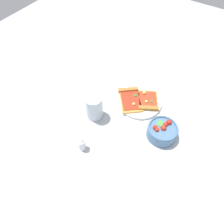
{
  "coord_description": "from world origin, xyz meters",
  "views": [
    {
      "loc": [
        -0.25,
        0.6,
        0.8
      ],
      "look_at": [
        0.06,
        0.12,
        0.03
      ],
      "focal_mm": 32.76,
      "sensor_mm": 36.0,
      "label": 1
    }
  ],
  "objects_px": {
    "pizza_slice_far": "(148,101)",
    "soda_glass": "(94,108)",
    "plate": "(139,101)",
    "paper_napkin": "(84,87)",
    "salad_bowl": "(162,131)",
    "pepper_shaker": "(82,144)",
    "pizza_slice_near": "(130,99)"
  },
  "relations": [
    {
      "from": "salad_bowl",
      "to": "soda_glass",
      "type": "xyz_separation_m",
      "value": [
        0.31,
        0.07,
        0.02
      ]
    },
    {
      "from": "pizza_slice_far",
      "to": "soda_glass",
      "type": "xyz_separation_m",
      "value": [
        0.18,
        0.2,
        0.04
      ]
    },
    {
      "from": "salad_bowl",
      "to": "paper_napkin",
      "type": "relative_size",
      "value": 0.92
    },
    {
      "from": "salad_bowl",
      "to": "pepper_shaker",
      "type": "xyz_separation_m",
      "value": [
        0.26,
        0.24,
        0.0
      ]
    },
    {
      "from": "pizza_slice_far",
      "to": "pepper_shaker",
      "type": "distance_m",
      "value": 0.39
    },
    {
      "from": "salad_bowl",
      "to": "pizza_slice_near",
      "type": "bearing_deg",
      "value": -23.7
    },
    {
      "from": "pizza_slice_far",
      "to": "paper_napkin",
      "type": "height_order",
      "value": "pizza_slice_far"
    },
    {
      "from": "plate",
      "to": "salad_bowl",
      "type": "bearing_deg",
      "value": 146.08
    },
    {
      "from": "pizza_slice_near",
      "to": "pizza_slice_far",
      "type": "relative_size",
      "value": 1.16
    },
    {
      "from": "plate",
      "to": "pepper_shaker",
      "type": "bearing_deg",
      "value": 76.72
    },
    {
      "from": "pizza_slice_near",
      "to": "pepper_shaker",
      "type": "distance_m",
      "value": 0.34
    },
    {
      "from": "pizza_slice_near",
      "to": "pizza_slice_far",
      "type": "xyz_separation_m",
      "value": [
        -0.08,
        -0.03,
        0.0
      ]
    },
    {
      "from": "pizza_slice_near",
      "to": "salad_bowl",
      "type": "distance_m",
      "value": 0.24
    },
    {
      "from": "salad_bowl",
      "to": "pepper_shaker",
      "type": "height_order",
      "value": "salad_bowl"
    },
    {
      "from": "plate",
      "to": "paper_napkin",
      "type": "relative_size",
      "value": 1.55
    },
    {
      "from": "pizza_slice_far",
      "to": "soda_glass",
      "type": "distance_m",
      "value": 0.27
    },
    {
      "from": "plate",
      "to": "pepper_shaker",
      "type": "relative_size",
      "value": 3.09
    },
    {
      "from": "pizza_slice_far",
      "to": "salad_bowl",
      "type": "relative_size",
      "value": 1.2
    },
    {
      "from": "plate",
      "to": "pizza_slice_near",
      "type": "relative_size",
      "value": 1.21
    },
    {
      "from": "salad_bowl",
      "to": "pepper_shaker",
      "type": "distance_m",
      "value": 0.35
    },
    {
      "from": "soda_glass",
      "to": "pizza_slice_near",
      "type": "bearing_deg",
      "value": -120.24
    },
    {
      "from": "plate",
      "to": "paper_napkin",
      "type": "xyz_separation_m",
      "value": [
        0.3,
        0.07,
        -0.01
      ]
    },
    {
      "from": "plate",
      "to": "salad_bowl",
      "type": "relative_size",
      "value": 1.69
    },
    {
      "from": "plate",
      "to": "pepper_shaker",
      "type": "distance_m",
      "value": 0.37
    },
    {
      "from": "plate",
      "to": "pizza_slice_near",
      "type": "height_order",
      "value": "pizza_slice_near"
    },
    {
      "from": "pizza_slice_far",
      "to": "plate",
      "type": "bearing_deg",
      "value": 16.45
    },
    {
      "from": "pizza_slice_far",
      "to": "salad_bowl",
      "type": "distance_m",
      "value": 0.18
    },
    {
      "from": "plate",
      "to": "pepper_shaker",
      "type": "xyz_separation_m",
      "value": [
        0.08,
        0.36,
        0.03
      ]
    },
    {
      "from": "pizza_slice_near",
      "to": "soda_glass",
      "type": "height_order",
      "value": "soda_glass"
    },
    {
      "from": "salad_bowl",
      "to": "paper_napkin",
      "type": "bearing_deg",
      "value": -5.58
    },
    {
      "from": "pizza_slice_far",
      "to": "paper_napkin",
      "type": "relative_size",
      "value": 1.1
    },
    {
      "from": "plate",
      "to": "salad_bowl",
      "type": "distance_m",
      "value": 0.21
    }
  ]
}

